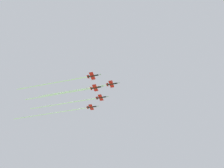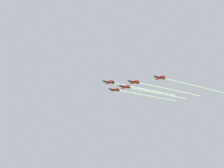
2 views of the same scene
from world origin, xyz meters
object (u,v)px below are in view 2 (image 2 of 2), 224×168
at_px(jet_lead, 134,87).
at_px(jet_port_outer, 148,91).
at_px(jet_starboard_inner, 138,94).
at_px(jet_starboard_outer, 189,85).
at_px(jet_port_inner, 159,87).

bearing_deg(jet_lead, jet_port_outer, -90.00).
distance_m(jet_starboard_inner, jet_starboard_outer, 42.96).
bearing_deg(jet_lead, jet_starboard_outer, -128.45).
xyz_separation_m(jet_port_outer, jet_starboard_outer, (-16.78, 27.01, 1.67)).
height_order(jet_lead, jet_starboard_inner, jet_lead).
xyz_separation_m(jet_port_inner, jet_starboard_outer, (-17.64, 14.19, 1.79)).
bearing_deg(jet_port_inner, jet_lead, 46.89).
xyz_separation_m(jet_starboard_inner, jet_starboard_outer, (-16.05, 39.85, 0.76)).
distance_m(jet_port_outer, jet_starboard_outer, 31.84).
bearing_deg(jet_lead, jet_starboard_inner, -46.26).
bearing_deg(jet_port_outer, jet_lead, 90.00).
height_order(jet_starboard_inner, jet_port_outer, jet_starboard_inner).
distance_m(jet_lead, jet_port_inner, 18.85).
bearing_deg(jet_port_inner, jet_starboard_outer, -124.59).
relative_size(jet_lead, jet_port_inner, 0.97).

